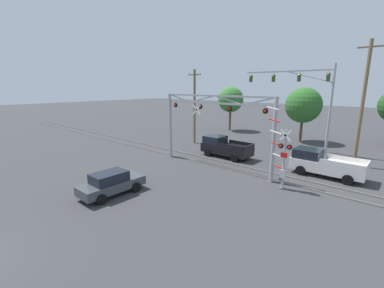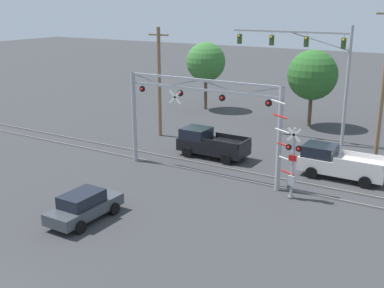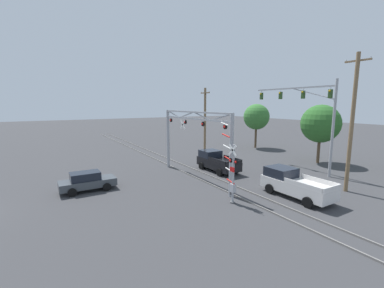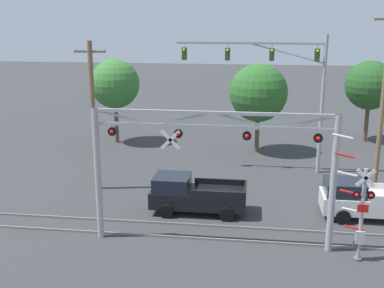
% 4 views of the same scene
% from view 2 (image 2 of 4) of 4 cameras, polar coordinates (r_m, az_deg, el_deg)
% --- Properties ---
extents(rail_track_near, '(80.00, 0.08, 0.10)m').
position_cam_2_polar(rail_track_near, '(30.41, 1.26, -3.34)').
color(rail_track_near, gray).
rests_on(rail_track_near, ground_plane).
extents(rail_track_far, '(80.00, 0.08, 0.10)m').
position_cam_2_polar(rail_track_far, '(31.59, 2.57, -2.58)').
color(rail_track_far, gray).
rests_on(rail_track_far, ground_plane).
extents(crossing_gantry, '(10.47, 0.30, 6.00)m').
position_cam_2_polar(crossing_gantry, '(29.08, 1.01, 3.71)').
color(crossing_gantry, '#9EA0A5').
rests_on(crossing_gantry, ground_plane).
extents(crossing_signal_mast, '(1.84, 0.35, 5.39)m').
position_cam_2_polar(crossing_signal_mast, '(26.50, 11.65, -2.26)').
color(crossing_signal_mast, '#9EA0A5').
rests_on(crossing_signal_mast, ground_plane).
extents(traffic_signal_span, '(9.35, 0.39, 8.80)m').
position_cam_2_polar(traffic_signal_span, '(37.28, 14.84, 9.31)').
color(traffic_signal_span, '#9EA0A5').
rests_on(traffic_signal_span, ground_plane).
extents(pickup_truck_lead, '(4.87, 2.23, 1.90)m').
position_cam_2_polar(pickup_truck_lead, '(33.36, 2.15, 0.06)').
color(pickup_truck_lead, black).
rests_on(pickup_truck_lead, ground_plane).
extents(pickup_truck_following, '(5.09, 2.23, 1.90)m').
position_cam_2_polar(pickup_truck_following, '(30.66, 16.93, -2.16)').
color(pickup_truck_following, silver).
rests_on(pickup_truck_following, ground_plane).
extents(sedan_waiting, '(1.89, 4.08, 1.47)m').
position_cam_2_polar(sedan_waiting, '(24.38, -12.68, -7.18)').
color(sedan_waiting, '#3D4247').
rests_on(sedan_waiting, ground_plane).
extents(utility_pole_left, '(1.80, 0.28, 8.55)m').
position_cam_2_polar(utility_pole_left, '(37.97, -3.90, 7.46)').
color(utility_pole_left, brown).
rests_on(utility_pole_left, ground_plane).
extents(utility_pole_right, '(1.80, 0.28, 10.26)m').
position_cam_2_polar(utility_pole_right, '(33.60, 21.75, 6.63)').
color(utility_pole_right, brown).
rests_on(utility_pole_right, ground_plane).
extents(background_tree_beyond_span, '(3.84, 3.84, 6.63)m').
position_cam_2_polar(background_tree_beyond_span, '(47.80, 1.65, 9.68)').
color(background_tree_beyond_span, brown).
rests_on(background_tree_beyond_span, ground_plane).
extents(background_tree_far_left_verge, '(4.23, 4.23, 6.56)m').
position_cam_2_polar(background_tree_far_left_verge, '(42.16, 14.09, 7.93)').
color(background_tree_far_left_verge, brown).
rests_on(background_tree_far_left_verge, ground_plane).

